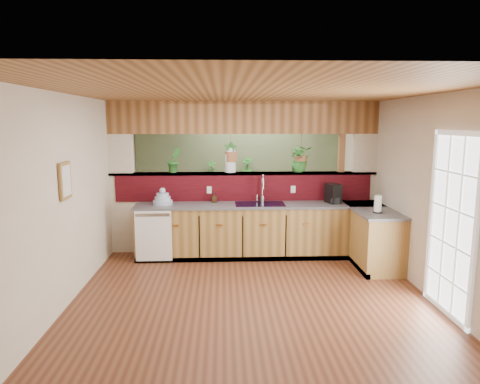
{
  "coord_description": "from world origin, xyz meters",
  "views": [
    {
      "loc": [
        -0.37,
        -6.0,
        2.26
      ],
      "look_at": [
        -0.09,
        0.7,
        1.15
      ],
      "focal_mm": 32.0,
      "sensor_mm": 36.0,
      "label": 1
    }
  ],
  "objects_px": {
    "faucet": "(262,187)",
    "coffee_maker": "(333,194)",
    "paper_towel": "(378,204)",
    "soap_dispenser": "(214,197)",
    "shelving_console": "(228,202)",
    "glass_jar": "(230,160)",
    "dish_stack": "(163,199)"
  },
  "relations": [
    {
      "from": "dish_stack",
      "to": "soap_dispenser",
      "type": "distance_m",
      "value": 0.86
    },
    {
      "from": "paper_towel",
      "to": "glass_jar",
      "type": "relative_size",
      "value": 0.66
    },
    {
      "from": "glass_jar",
      "to": "coffee_maker",
      "type": "bearing_deg",
      "value": -11.19
    },
    {
      "from": "faucet",
      "to": "coffee_maker",
      "type": "relative_size",
      "value": 1.47
    },
    {
      "from": "soap_dispenser",
      "to": "paper_towel",
      "type": "bearing_deg",
      "value": -20.54
    },
    {
      "from": "coffee_maker",
      "to": "shelving_console",
      "type": "distance_m",
      "value": 2.89
    },
    {
      "from": "dish_stack",
      "to": "soap_dispenser",
      "type": "height_order",
      "value": "dish_stack"
    },
    {
      "from": "faucet",
      "to": "glass_jar",
      "type": "height_order",
      "value": "glass_jar"
    },
    {
      "from": "soap_dispenser",
      "to": "paper_towel",
      "type": "xyz_separation_m",
      "value": [
        2.48,
        -0.93,
        0.04
      ]
    },
    {
      "from": "dish_stack",
      "to": "paper_towel",
      "type": "distance_m",
      "value": 3.42
    },
    {
      "from": "paper_towel",
      "to": "shelving_console",
      "type": "distance_m",
      "value": 3.8
    },
    {
      "from": "paper_towel",
      "to": "faucet",
      "type": "bearing_deg",
      "value": 151.05
    },
    {
      "from": "faucet",
      "to": "shelving_console",
      "type": "distance_m",
      "value": 2.29
    },
    {
      "from": "faucet",
      "to": "dish_stack",
      "type": "relative_size",
      "value": 1.5
    },
    {
      "from": "dish_stack",
      "to": "soap_dispenser",
      "type": "relative_size",
      "value": 1.85
    },
    {
      "from": "coffee_maker",
      "to": "faucet",
      "type": "bearing_deg",
      "value": 156.86
    },
    {
      "from": "coffee_maker",
      "to": "shelving_console",
      "type": "relative_size",
      "value": 0.2
    },
    {
      "from": "dish_stack",
      "to": "shelving_console",
      "type": "height_order",
      "value": "dish_stack"
    },
    {
      "from": "paper_towel",
      "to": "shelving_console",
      "type": "relative_size",
      "value": 0.17
    },
    {
      "from": "soap_dispenser",
      "to": "coffee_maker",
      "type": "height_order",
      "value": "coffee_maker"
    },
    {
      "from": "dish_stack",
      "to": "shelving_console",
      "type": "bearing_deg",
      "value": 63.71
    },
    {
      "from": "faucet",
      "to": "glass_jar",
      "type": "distance_m",
      "value": 0.73
    },
    {
      "from": "faucet",
      "to": "coffee_maker",
      "type": "bearing_deg",
      "value": -5.78
    },
    {
      "from": "soap_dispenser",
      "to": "glass_jar",
      "type": "relative_size",
      "value": 0.41
    },
    {
      "from": "dish_stack",
      "to": "coffee_maker",
      "type": "bearing_deg",
      "value": 0.11
    },
    {
      "from": "soap_dispenser",
      "to": "coffee_maker",
      "type": "xyz_separation_m",
      "value": [
        2.01,
        -0.13,
        0.06
      ]
    },
    {
      "from": "faucet",
      "to": "paper_towel",
      "type": "relative_size",
      "value": 1.71
    },
    {
      "from": "dish_stack",
      "to": "glass_jar",
      "type": "distance_m",
      "value": 1.33
    },
    {
      "from": "coffee_maker",
      "to": "paper_towel",
      "type": "distance_m",
      "value": 0.93
    },
    {
      "from": "dish_stack",
      "to": "glass_jar",
      "type": "relative_size",
      "value": 0.76
    },
    {
      "from": "faucet",
      "to": "shelving_console",
      "type": "bearing_deg",
      "value": 104.7
    },
    {
      "from": "faucet",
      "to": "glass_jar",
      "type": "xyz_separation_m",
      "value": [
        -0.54,
        0.22,
        0.44
      ]
    }
  ]
}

